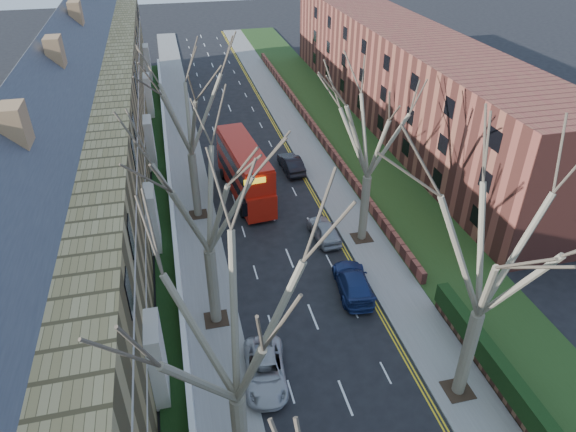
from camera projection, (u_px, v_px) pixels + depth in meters
pavement_left at (185, 156)px, 49.36m from camera, size 3.00×102.00×0.12m
pavement_right at (305, 144)px, 51.73m from camera, size 3.00×102.00×0.12m
terrace_left at (81, 146)px, 38.36m from camera, size 9.70×78.00×13.60m
flats_right at (400, 76)px, 54.62m from camera, size 13.97×54.00×10.00m
front_wall_left at (171, 194)px, 42.18m from camera, size 0.30×78.00×1.00m
grass_verge_right at (348, 139)px, 52.56m from camera, size 6.00×102.00×0.06m
tree_left_mid at (231, 318)px, 17.26m from camera, size 10.50×10.50×14.71m
tree_left_far at (203, 186)px, 25.63m from camera, size 10.15×10.15×14.22m
tree_left_dist at (185, 99)px, 35.30m from camera, size 10.50×10.50×14.71m
tree_right_mid at (498, 239)px, 21.14m from camera, size 10.50×10.50×14.71m
tree_right_far at (373, 121)px, 32.79m from camera, size 10.15×10.15×14.22m
double_decker_bus at (244, 172)px, 42.21m from camera, size 3.39×10.48×4.33m
car_left_far at (265, 370)px, 26.64m from camera, size 2.68×4.83×1.28m
car_right_near at (353, 282)px, 32.51m from camera, size 2.58×5.14×1.43m
car_right_mid at (324, 230)px, 37.51m from camera, size 1.79×4.12×1.38m
car_right_far at (291, 164)px, 46.57m from camera, size 1.78×4.48×1.45m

